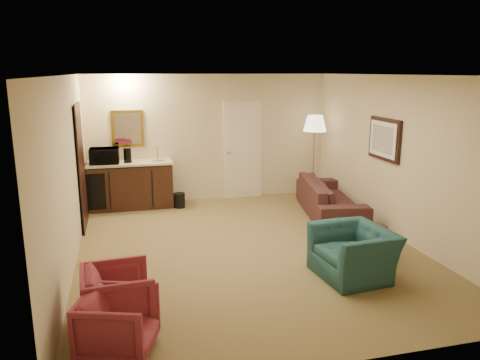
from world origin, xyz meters
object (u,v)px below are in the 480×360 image
at_px(rose_chair_near, 118,295).
at_px(floor_lamp, 314,158).
at_px(microwave, 104,154).
at_px(sofa, 331,192).
at_px(waste_bin, 179,200).
at_px(coffee_table, 361,242).
at_px(coffee_maker, 128,155).
at_px(teal_armchair, 354,245).
at_px(rose_chair_far, 118,321).
at_px(wetbar_cabinet, 131,185).

xyz_separation_m(rose_chair_near, floor_lamp, (3.98, 4.21, 0.53)).
bearing_deg(microwave, sofa, -17.08).
bearing_deg(waste_bin, rose_chair_near, -105.15).
xyz_separation_m(coffee_table, microwave, (-3.65, 3.40, 0.88)).
relative_size(rose_chair_near, waste_bin, 2.53).
bearing_deg(sofa, rose_chair_near, 139.53).
xyz_separation_m(rose_chair_near, coffee_maker, (0.22, 4.52, 0.69)).
distance_m(coffee_table, waste_bin, 3.92).
xyz_separation_m(floor_lamp, coffee_maker, (-3.76, 0.31, 0.17)).
height_order(rose_chair_near, floor_lamp, floor_lamp).
xyz_separation_m(teal_armchair, coffee_maker, (-2.78, 3.98, 0.62)).
height_order(teal_armchair, rose_chair_far, teal_armchair).
xyz_separation_m(floor_lamp, waste_bin, (-2.81, 0.10, -0.75)).
bearing_deg(coffee_table, teal_armchair, -127.16).
xyz_separation_m(teal_armchair, rose_chair_near, (-3.00, -0.54, -0.07)).
distance_m(teal_armchair, microwave, 5.15).
distance_m(sofa, coffee_maker, 3.96).
bearing_deg(floor_lamp, waste_bin, 177.91).
bearing_deg(microwave, wetbar_cabinet, 4.75).
distance_m(wetbar_cabinet, sofa, 3.88).
height_order(rose_chair_far, floor_lamp, floor_lamp).
height_order(rose_chair_near, coffee_table, rose_chair_near).
bearing_deg(sofa, microwave, 81.79).
height_order(rose_chair_near, rose_chair_far, rose_chair_near).
bearing_deg(sofa, teal_armchair, 172.09).
height_order(sofa, coffee_table, sofa).
xyz_separation_m(rose_chair_far, coffee_table, (3.43, 1.62, -0.12)).
height_order(coffee_table, microwave, microwave).
bearing_deg(teal_armchair, rose_chair_far, -76.08).
relative_size(teal_armchair, rose_chair_near, 1.38).
height_order(rose_chair_far, coffee_maker, coffee_maker).
bearing_deg(microwave, rose_chair_far, -85.73).
relative_size(wetbar_cabinet, rose_chair_far, 2.40).
bearing_deg(wetbar_cabinet, teal_armchair, -55.45).
bearing_deg(floor_lamp, coffee_table, -99.91).
bearing_deg(coffee_table, rose_chair_near, -162.04).
distance_m(floor_lamp, waste_bin, 2.91).
distance_m(rose_chair_near, waste_bin, 4.48).
height_order(waste_bin, coffee_maker, coffee_maker).
xyz_separation_m(rose_chair_near, waste_bin, (1.17, 4.32, -0.22)).
height_order(teal_armchair, rose_chair_near, teal_armchair).
bearing_deg(coffee_table, microwave, 137.05).
relative_size(coffee_table, coffee_maker, 2.81).
bearing_deg(teal_armchair, coffee_maker, -150.32).
bearing_deg(coffee_maker, waste_bin, 4.89).
height_order(floor_lamp, microwave, floor_lamp).
distance_m(wetbar_cabinet, coffee_maker, 0.60).
distance_m(wetbar_cabinet, waste_bin, 1.00).
relative_size(waste_bin, microwave, 0.53).
bearing_deg(sofa, floor_lamp, 4.98).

